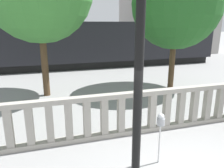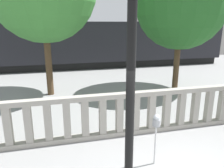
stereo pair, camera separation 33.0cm
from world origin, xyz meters
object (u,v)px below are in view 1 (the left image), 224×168
train_near (82,44)px  parking_meter (161,123)px  lamppost (140,41)px  tree_left (176,4)px

train_near → parking_meter: bearing=-91.1°
lamppost → parking_meter: size_ratio=4.54×
parking_meter → train_near: (0.24, 12.94, 0.78)m
parking_meter → tree_left: (3.82, 5.77, 3.19)m
train_near → tree_left: size_ratio=3.48×
lamppost → parking_meter: 2.20m
lamppost → train_near: 13.59m
lamppost → train_near: bearing=85.4°
lamppost → tree_left: tree_left is taller
train_near → tree_left: 8.37m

